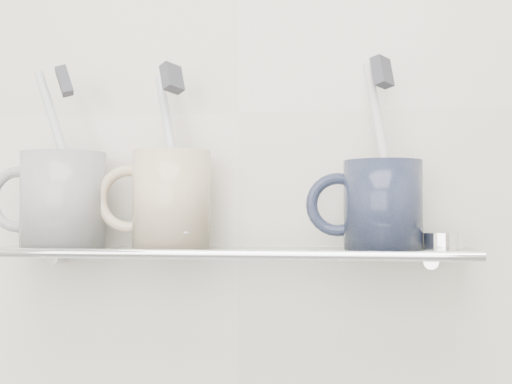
% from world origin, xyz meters
% --- Properties ---
extents(wall_back, '(2.50, 0.00, 2.50)m').
position_xyz_m(wall_back, '(0.00, 1.10, 1.25)').
color(wall_back, beige).
rests_on(wall_back, ground).
extents(shelf_glass, '(0.50, 0.12, 0.01)m').
position_xyz_m(shelf_glass, '(0.00, 1.04, 1.10)').
color(shelf_glass, silver).
rests_on(shelf_glass, wall_back).
extents(shelf_rail, '(0.50, 0.01, 0.01)m').
position_xyz_m(shelf_rail, '(0.00, 0.98, 1.10)').
color(shelf_rail, silver).
rests_on(shelf_rail, shelf_glass).
extents(bracket_left, '(0.02, 0.03, 0.02)m').
position_xyz_m(bracket_left, '(-0.21, 1.09, 1.09)').
color(bracket_left, silver).
rests_on(bracket_left, wall_back).
extents(bracket_right, '(0.02, 0.03, 0.02)m').
position_xyz_m(bracket_right, '(0.21, 1.09, 1.09)').
color(bracket_right, silver).
rests_on(bracket_right, wall_back).
extents(mug_left, '(0.12, 0.12, 0.10)m').
position_xyz_m(mug_left, '(-0.18, 1.04, 1.15)').
color(mug_left, silver).
rests_on(mug_left, shelf_glass).
extents(mug_left_handle, '(0.07, 0.01, 0.07)m').
position_xyz_m(mug_left_handle, '(-0.24, 1.04, 1.15)').
color(mug_left_handle, silver).
rests_on(mug_left_handle, mug_left).
extents(toothbrush_left, '(0.07, 0.02, 0.18)m').
position_xyz_m(toothbrush_left, '(-0.18, 1.04, 1.20)').
color(toothbrush_left, silver).
rests_on(toothbrush_left, mug_left).
extents(bristles_left, '(0.03, 0.03, 0.03)m').
position_xyz_m(bristles_left, '(-0.18, 1.04, 1.28)').
color(bristles_left, '#393A42').
rests_on(bristles_left, toothbrush_left).
extents(mug_center, '(0.09, 0.09, 0.10)m').
position_xyz_m(mug_center, '(-0.06, 1.04, 1.15)').
color(mug_center, beige).
rests_on(mug_center, shelf_glass).
extents(mug_center_handle, '(0.07, 0.01, 0.07)m').
position_xyz_m(mug_center_handle, '(-0.11, 1.04, 1.15)').
color(mug_center_handle, beige).
rests_on(mug_center_handle, mug_center).
extents(toothbrush_center, '(0.06, 0.07, 0.18)m').
position_xyz_m(toothbrush_center, '(-0.06, 1.04, 1.20)').
color(toothbrush_center, silver).
rests_on(toothbrush_center, mug_center).
extents(bristles_center, '(0.03, 0.03, 0.04)m').
position_xyz_m(bristles_center, '(-0.06, 1.04, 1.28)').
color(bristles_center, '#393A42').
rests_on(bristles_center, toothbrush_center).
extents(mug_right, '(0.09, 0.09, 0.09)m').
position_xyz_m(mug_right, '(0.16, 1.04, 1.14)').
color(mug_right, '#171B32').
rests_on(mug_right, shelf_glass).
extents(mug_right_handle, '(0.07, 0.01, 0.07)m').
position_xyz_m(mug_right_handle, '(0.11, 1.04, 1.14)').
color(mug_right_handle, '#171B32').
rests_on(mug_right_handle, mug_right).
extents(toothbrush_right, '(0.04, 0.05, 0.19)m').
position_xyz_m(toothbrush_right, '(0.16, 1.04, 1.20)').
color(toothbrush_right, silver).
rests_on(toothbrush_right, mug_right).
extents(bristles_right, '(0.03, 0.03, 0.03)m').
position_xyz_m(bristles_right, '(0.16, 1.04, 1.28)').
color(bristles_right, '#393A42').
rests_on(bristles_right, toothbrush_right).
extents(chrome_cap, '(0.04, 0.04, 0.02)m').
position_xyz_m(chrome_cap, '(0.22, 1.04, 1.11)').
color(chrome_cap, silver).
rests_on(chrome_cap, shelf_glass).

